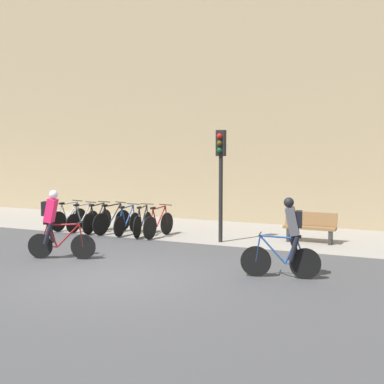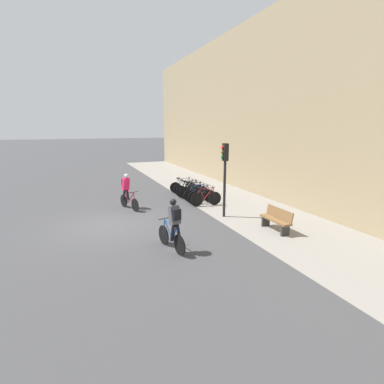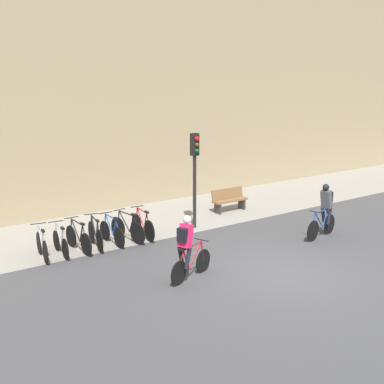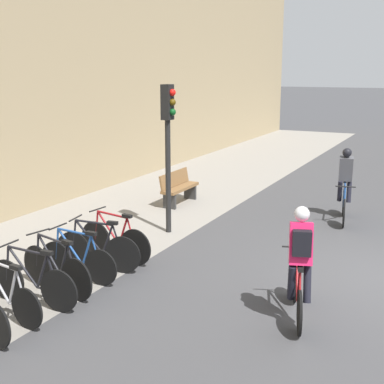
# 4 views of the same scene
# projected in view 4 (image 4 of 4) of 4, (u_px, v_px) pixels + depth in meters

# --- Properties ---
(kerb_strip) EXTENTS (44.00, 4.50, 0.01)m
(kerb_strip) POSITION_uv_depth(u_px,v_px,m) (89.00, 230.00, 12.37)
(kerb_strip) COLOR gray
(kerb_strip) RESTS_ON ground
(cyclist_pink) EXTENTS (1.68, 0.68, 1.76)m
(cyclist_pink) POSITION_uv_depth(u_px,v_px,m) (300.00, 262.00, 7.67)
(cyclist_pink) COLOR black
(cyclist_pink) RESTS_ON ground
(cyclist_grey) EXTENTS (1.73, 0.56, 1.78)m
(cyclist_grey) POSITION_uv_depth(u_px,v_px,m) (345.00, 182.00, 13.05)
(cyclist_grey) COLOR black
(cyclist_grey) RESTS_ON ground
(parked_bike_1) EXTENTS (0.46, 1.57, 0.95)m
(parked_bike_1) POSITION_uv_depth(u_px,v_px,m) (5.00, 297.00, 7.84)
(parked_bike_1) COLOR black
(parked_bike_1) RESTS_ON ground
(parked_bike_2) EXTENTS (0.46, 1.72, 0.98)m
(parked_bike_2) POSITION_uv_depth(u_px,v_px,m) (32.00, 282.00, 8.33)
(parked_bike_2) COLOR black
(parked_bike_2) RESTS_ON ground
(parked_bike_3) EXTENTS (0.51, 1.70, 0.99)m
(parked_bike_3) POSITION_uv_depth(u_px,v_px,m) (56.00, 269.00, 8.82)
(parked_bike_3) COLOR black
(parked_bike_3) RESTS_ON ground
(parked_bike_4) EXTENTS (0.46, 1.61, 0.96)m
(parked_bike_4) POSITION_uv_depth(u_px,v_px,m) (78.00, 260.00, 9.33)
(parked_bike_4) COLOR black
(parked_bike_4) RESTS_ON ground
(parked_bike_5) EXTENTS (0.46, 1.68, 0.98)m
(parked_bike_5) POSITION_uv_depth(u_px,v_px,m) (98.00, 249.00, 9.82)
(parked_bike_5) COLOR black
(parked_bike_5) RESTS_ON ground
(parked_bike_6) EXTENTS (0.46, 1.69, 0.99)m
(parked_bike_6) POSITION_uv_depth(u_px,v_px,m) (115.00, 240.00, 10.32)
(parked_bike_6) COLOR black
(parked_bike_6) RESTS_ON ground
(traffic_light_pole) EXTENTS (0.26, 0.30, 3.32)m
(traffic_light_pole) POSITION_uv_depth(u_px,v_px,m) (168.00, 131.00, 11.70)
(traffic_light_pole) COLOR black
(traffic_light_pole) RESTS_ON ground
(bench) EXTENTS (1.53, 0.44, 0.89)m
(bench) POSITION_uv_depth(u_px,v_px,m) (179.00, 187.00, 14.70)
(bench) COLOR brown
(bench) RESTS_ON ground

